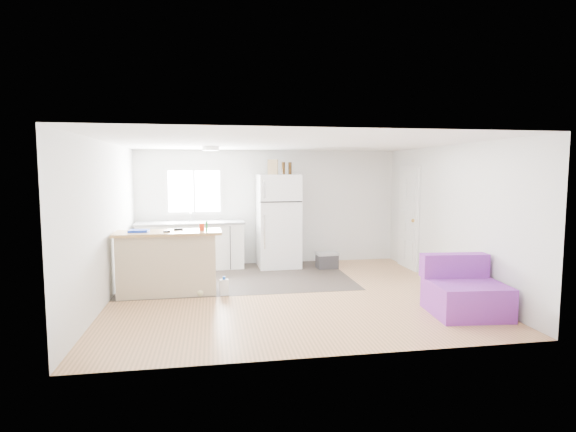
% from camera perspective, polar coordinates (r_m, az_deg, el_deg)
% --- Properties ---
extents(room, '(5.51, 5.01, 2.41)m').
position_cam_1_polar(room, '(7.09, 0.07, -0.45)').
color(room, '#986B3F').
rests_on(room, ground).
extents(vinyl_zone, '(4.05, 2.50, 0.00)m').
position_cam_1_polar(vinyl_zone, '(8.44, -6.27, -7.74)').
color(vinyl_zone, '#2D2521').
rests_on(vinyl_zone, floor).
extents(window, '(1.18, 0.06, 0.98)m').
position_cam_1_polar(window, '(9.45, -11.82, 3.10)').
color(window, white).
rests_on(window, back_wall).
extents(interior_door, '(0.11, 0.92, 2.10)m').
position_cam_1_polar(interior_door, '(9.40, 15.03, -0.25)').
color(interior_door, white).
rests_on(interior_door, right_wall).
extents(ceiling_fixture, '(0.30, 0.30, 0.07)m').
position_cam_1_polar(ceiling_fixture, '(8.16, -9.80, 8.44)').
color(ceiling_fixture, white).
rests_on(ceiling_fixture, ceiling).
extents(kitchen_cabinets, '(2.16, 0.78, 1.24)m').
position_cam_1_polar(kitchen_cabinets, '(9.25, -12.23, -3.61)').
color(kitchen_cabinets, white).
rests_on(kitchen_cabinets, floor).
extents(peninsula, '(1.66, 0.68, 1.01)m').
position_cam_1_polar(peninsula, '(7.43, -15.05, -5.72)').
color(peninsula, '#BFB189').
rests_on(peninsula, floor).
extents(refrigerator, '(0.86, 0.81, 1.89)m').
position_cam_1_polar(refrigerator, '(9.19, -1.23, -0.62)').
color(refrigerator, white).
rests_on(refrigerator, floor).
extents(cooler, '(0.45, 0.32, 0.33)m').
position_cam_1_polar(cooler, '(9.17, 4.97, -5.59)').
color(cooler, '#2F2E31').
rests_on(cooler, floor).
extents(purple_seat, '(1.03, 0.98, 0.78)m').
position_cam_1_polar(purple_seat, '(6.73, 21.47, -9.09)').
color(purple_seat, purple).
rests_on(purple_seat, floor).
extents(cleaner_jug, '(0.15, 0.12, 0.30)m').
position_cam_1_polar(cleaner_jug, '(7.26, -8.12, -8.92)').
color(cleaner_jug, silver).
rests_on(cleaner_jug, floor).
extents(mop, '(0.20, 0.34, 1.20)m').
position_cam_1_polar(mop, '(7.29, -10.81, -8.10)').
color(mop, green).
rests_on(mop, floor).
extents(red_cup, '(0.09, 0.09, 0.12)m').
position_cam_1_polar(red_cup, '(7.32, -10.89, -1.35)').
color(red_cup, red).
rests_on(red_cup, peninsula).
extents(blue_tray, '(0.31, 0.23, 0.04)m').
position_cam_1_polar(blue_tray, '(7.39, -18.42, -1.81)').
color(blue_tray, '#1535CA').
rests_on(blue_tray, peninsula).
extents(tool_a, '(0.15, 0.09, 0.03)m').
position_cam_1_polar(tool_a, '(7.45, -13.76, -1.64)').
color(tool_a, black).
rests_on(tool_a, peninsula).
extents(tool_b, '(0.11, 0.08, 0.03)m').
position_cam_1_polar(tool_b, '(7.21, -15.15, -1.92)').
color(tool_b, black).
rests_on(tool_b, peninsula).
extents(cardboard_box, '(0.22, 0.15, 0.30)m').
position_cam_1_polar(cardboard_box, '(9.10, -1.94, 6.23)').
color(cardboard_box, tan).
rests_on(cardboard_box, refrigerator).
extents(bottle_left, '(0.08, 0.08, 0.25)m').
position_cam_1_polar(bottle_left, '(9.04, -0.60, 6.08)').
color(bottle_left, '#351F09').
rests_on(bottle_left, refrigerator).
extents(bottle_right, '(0.08, 0.08, 0.25)m').
position_cam_1_polar(bottle_right, '(9.18, 0.26, 6.07)').
color(bottle_right, '#351F09').
rests_on(bottle_right, refrigerator).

